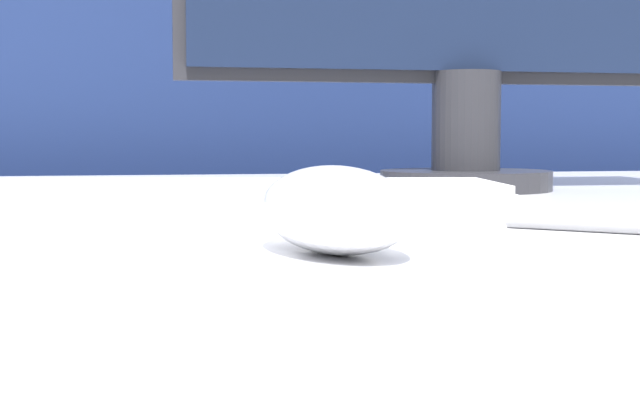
% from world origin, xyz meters
% --- Properties ---
extents(partition_panel, '(5.00, 0.03, 1.39)m').
position_xyz_m(partition_panel, '(0.00, 0.73, 0.69)').
color(partition_panel, navy).
rests_on(partition_panel, ground_plane).
extents(computer_mouse_near, '(0.08, 0.12, 0.04)m').
position_xyz_m(computer_mouse_near, '(-0.06, -0.28, 0.78)').
color(computer_mouse_near, white).
rests_on(computer_mouse_near, desk).
extents(keyboard, '(0.43, 0.20, 0.02)m').
position_xyz_m(keyboard, '(-0.10, -0.08, 0.77)').
color(keyboard, white).
rests_on(keyboard, desk).
extents(pen, '(0.11, 0.10, 0.01)m').
position_xyz_m(pen, '(0.13, -0.24, 0.76)').
color(pen, '#99999E').
rests_on(pen, desk).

